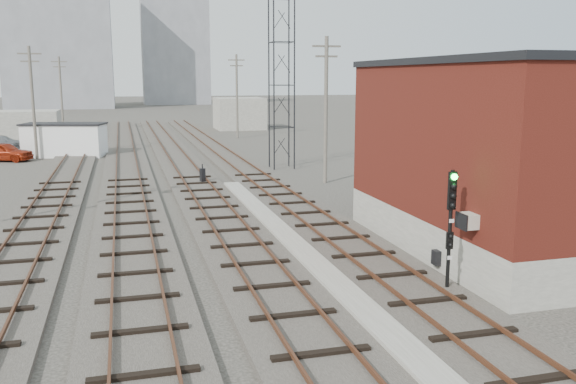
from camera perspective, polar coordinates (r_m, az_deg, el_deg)
name	(u,v)px	position (r m, az deg, el deg)	size (l,w,h in m)	color
ground	(176,138)	(68.45, -10.43, 5.00)	(320.00, 320.00, 0.00)	#282621
track_right	(232,161)	(48.04, -5.27, 2.92)	(3.20, 90.00, 0.39)	#332D28
track_mid_right	(180,163)	(47.52, -10.03, 2.72)	(3.20, 90.00, 0.39)	#332D28
track_mid_left	(127,165)	(47.34, -14.86, 2.50)	(3.20, 90.00, 0.39)	#332D28
track_left	(70,167)	(47.49, -19.69, 2.25)	(3.20, 90.00, 0.39)	#332D28
platform_curb	(294,246)	(23.64, 0.56, -5.03)	(0.90, 28.00, 0.26)	gray
brick_building	(488,156)	(24.05, 18.22, 3.22)	(6.54, 12.20, 7.22)	gray
lattice_tower	(281,64)	(44.35, -0.61, 11.91)	(1.60, 1.60, 15.00)	black
utility_pole_left_b	(33,100)	(53.37, -22.78, 7.97)	(1.80, 0.24, 9.00)	#595147
utility_pole_left_c	(61,93)	(78.22, -20.46, 8.71)	(1.80, 0.24, 9.00)	#595147
utility_pole_right_a	(326,106)	(37.96, 3.57, 8.02)	(1.80, 0.24, 9.00)	#595147
utility_pole_right_b	(237,94)	(67.04, -4.80, 9.13)	(1.80, 0.24, 9.00)	#595147
apartment_left	(58,38)	(143.68, -20.70, 13.35)	(22.00, 14.00, 30.00)	gray
apartment_right	(175,52)	(158.63, -10.53, 12.80)	(16.00, 12.00, 26.00)	gray
shed_left	(18,126)	(68.85, -23.92, 5.63)	(8.00, 5.00, 3.20)	gray
shed_right	(239,113)	(79.41, -4.58, 7.34)	(6.00, 6.00, 4.00)	gray
signal_mast	(451,223)	(18.96, 14.98, -2.82)	(0.40, 0.41, 3.83)	gray
switch_stand	(203,176)	(38.07, -8.00, 1.54)	(0.36, 0.36, 1.20)	black
site_trailer	(65,140)	(54.57, -20.17, 4.62)	(7.16, 4.49, 2.80)	white
car_red	(4,152)	(53.32, -25.07, 3.43)	(1.79, 4.45, 1.52)	maroon
car_silver	(63,140)	(61.73, -20.28, 4.60)	(1.55, 4.45, 1.47)	#AFB2B7
car_grey	(2,143)	(61.63, -25.21, 4.19)	(1.89, 4.66, 1.35)	gray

